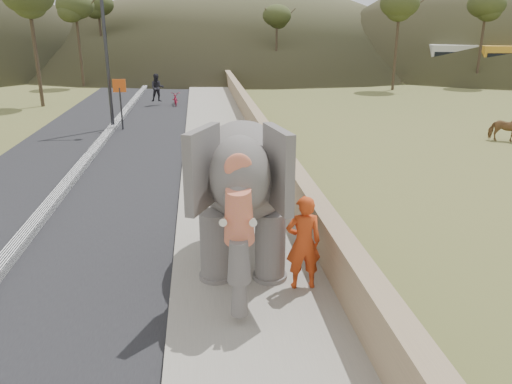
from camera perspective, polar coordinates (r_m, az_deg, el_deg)
ground at (r=10.10m, az=-0.91°, el=-9.86°), size 160.00×160.00×0.00m
road at (r=19.87m, az=-18.43°, el=3.67°), size 7.00×120.00×0.03m
median at (r=19.85m, az=-18.46°, el=3.94°), size 0.35×120.00×0.22m
walkway at (r=19.44m, az=-3.86°, el=4.46°), size 3.00×120.00×0.15m
parapet at (r=19.47m, az=0.99°, el=5.96°), size 0.30×120.00×1.10m
lamppost at (r=24.80m, az=-16.28°, el=18.05°), size 1.76×0.36×8.00m
signboard at (r=24.67m, az=-15.27°, el=10.59°), size 0.60×0.08×2.40m
cow at (r=24.12m, az=26.67°, el=6.51°), size 1.48×1.12×1.14m
distant_car at (r=48.34m, az=19.18°, el=12.76°), size 4.23×1.72×1.44m
bus_white at (r=50.16m, az=25.44°, el=13.15°), size 11.27×5.37×3.10m
hill_far at (r=79.08m, az=-2.48°, el=20.19°), size 80.00×80.00×14.00m
elephant_and_man at (r=10.07m, az=-1.25°, el=0.28°), size 2.59×4.39×3.02m
motorcyclist at (r=31.99m, az=-10.29°, el=11.10°), size 1.87×1.66×1.95m
trees at (r=36.21m, az=-1.60°, el=17.12°), size 48.16×40.69×9.16m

